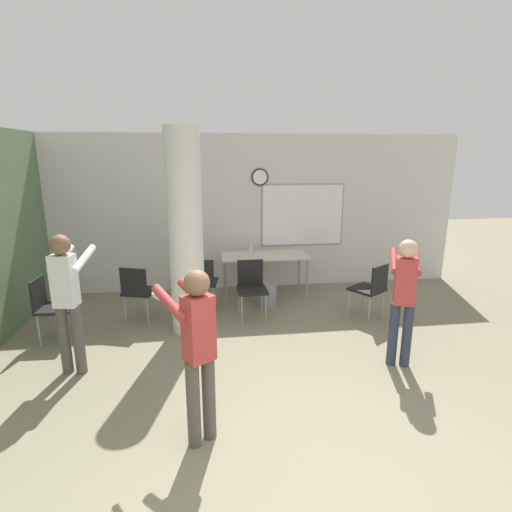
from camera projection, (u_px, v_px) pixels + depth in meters
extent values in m
cube|color=silver|center=(245.00, 213.00, 7.30)|extent=(8.00, 0.12, 2.80)
cylinder|color=black|center=(260.00, 177.00, 7.11)|extent=(0.30, 0.03, 0.30)
cylinder|color=white|center=(260.00, 177.00, 7.09)|extent=(0.26, 0.01, 0.25)
cube|color=#99999E|center=(302.00, 215.00, 7.39)|extent=(1.55, 0.01, 1.16)
cube|color=white|center=(303.00, 215.00, 7.38)|extent=(1.49, 0.02, 1.10)
cylinder|color=silver|center=(186.00, 234.00, 5.39)|extent=(0.47, 0.47, 2.80)
cube|color=beige|center=(265.00, 256.00, 6.98)|extent=(1.51, 0.67, 0.03)
cylinder|color=gray|center=(226.00, 282.00, 6.71)|extent=(0.04, 0.04, 0.71)
cylinder|color=gray|center=(307.00, 279.00, 6.89)|extent=(0.04, 0.04, 0.71)
cylinder|color=gray|center=(225.00, 273.00, 7.24)|extent=(0.04, 0.04, 0.71)
cylinder|color=gray|center=(299.00, 270.00, 7.42)|extent=(0.04, 0.04, 0.71)
cylinder|color=silver|center=(250.00, 248.00, 7.08)|extent=(0.07, 0.07, 0.17)
cylinder|color=silver|center=(250.00, 242.00, 7.05)|extent=(0.03, 0.03, 0.07)
cylinder|color=gray|center=(267.00, 294.00, 6.61)|extent=(0.31, 0.31, 0.39)
cube|color=black|center=(203.00, 282.00, 6.41)|extent=(0.50, 0.50, 0.04)
cube|color=black|center=(201.00, 273.00, 6.16)|extent=(0.40, 0.09, 0.40)
cylinder|color=#99999E|center=(216.00, 292.00, 6.64)|extent=(0.02, 0.02, 0.43)
cylinder|color=#99999E|center=(194.00, 292.00, 6.65)|extent=(0.02, 0.02, 0.43)
cylinder|color=#99999E|center=(214.00, 300.00, 6.30)|extent=(0.02, 0.02, 0.43)
cylinder|color=#99999E|center=(191.00, 300.00, 6.30)|extent=(0.02, 0.02, 0.43)
cube|color=black|center=(56.00, 308.00, 5.33)|extent=(0.46, 0.46, 0.04)
cube|color=black|center=(38.00, 293.00, 5.25)|extent=(0.05, 0.40, 0.40)
cylinder|color=#99999E|center=(67.00, 330.00, 5.23)|extent=(0.02, 0.02, 0.43)
cylinder|color=#99999E|center=(77.00, 319.00, 5.57)|extent=(0.02, 0.02, 0.43)
cylinder|color=#99999E|center=(39.00, 331.00, 5.20)|extent=(0.02, 0.02, 0.43)
cylinder|color=#99999E|center=(50.00, 320.00, 5.54)|extent=(0.02, 0.02, 0.43)
cube|color=black|center=(141.00, 291.00, 5.99)|extent=(0.55, 0.55, 0.04)
cube|color=black|center=(133.00, 281.00, 5.74)|extent=(0.39, 0.15, 0.40)
cylinder|color=#99999E|center=(158.00, 302.00, 6.19)|extent=(0.02, 0.02, 0.43)
cylinder|color=#99999E|center=(136.00, 301.00, 6.25)|extent=(0.02, 0.02, 0.43)
cylinder|color=#99999E|center=(148.00, 311.00, 5.84)|extent=(0.02, 0.02, 0.43)
cylinder|color=#99999E|center=(125.00, 309.00, 5.90)|extent=(0.02, 0.02, 0.43)
cube|color=black|center=(367.00, 289.00, 6.07)|extent=(0.61, 0.61, 0.04)
cube|color=black|center=(380.00, 279.00, 5.87)|extent=(0.35, 0.24, 0.40)
cylinder|color=#99999E|center=(363.00, 298.00, 6.38)|extent=(0.02, 0.02, 0.43)
cylinder|color=#99999E|center=(349.00, 303.00, 6.15)|extent=(0.02, 0.02, 0.43)
cylinder|color=#99999E|center=(383.00, 304.00, 6.11)|extent=(0.02, 0.02, 0.43)
cylinder|color=#99999E|center=(369.00, 310.00, 5.88)|extent=(0.02, 0.02, 0.43)
cube|color=black|center=(252.00, 290.00, 6.04)|extent=(0.45, 0.45, 0.04)
cube|color=black|center=(250.00, 272.00, 6.18)|extent=(0.40, 0.04, 0.40)
cylinder|color=#99999E|center=(242.00, 310.00, 5.89)|extent=(0.02, 0.02, 0.43)
cylinder|color=#99999E|center=(266.00, 308.00, 5.95)|extent=(0.02, 0.02, 0.43)
cylinder|color=#99999E|center=(239.00, 301.00, 6.24)|extent=(0.02, 0.02, 0.43)
cylinder|color=#99999E|center=(262.00, 300.00, 6.29)|extent=(0.02, 0.02, 0.43)
cylinder|color=#514C47|center=(79.00, 340.00, 4.51)|extent=(0.12, 0.12, 0.82)
cylinder|color=#514C47|center=(65.00, 339.00, 4.52)|extent=(0.12, 0.12, 0.82)
cube|color=white|center=(64.00, 281.00, 4.34)|extent=(0.27, 0.23, 0.58)
sphere|color=brown|center=(60.00, 245.00, 4.24)|extent=(0.22, 0.22, 0.22)
cylinder|color=white|center=(84.00, 259.00, 4.51)|extent=(0.17, 0.52, 0.23)
cylinder|color=white|center=(61.00, 259.00, 4.52)|extent=(0.17, 0.52, 0.23)
cylinder|color=#2D3347|center=(407.00, 336.00, 4.67)|extent=(0.11, 0.11, 0.77)
cylinder|color=#2D3347|center=(393.00, 334.00, 4.71)|extent=(0.11, 0.11, 0.77)
cube|color=#B23838|center=(405.00, 281.00, 4.52)|extent=(0.28, 0.25, 0.55)
sphere|color=#D8AD8C|center=(408.00, 249.00, 4.43)|extent=(0.21, 0.21, 0.21)
cylinder|color=#B23838|center=(416.00, 262.00, 4.65)|extent=(0.26, 0.48, 0.22)
cylinder|color=#B23838|center=(394.00, 261.00, 4.71)|extent=(0.26, 0.48, 0.22)
cube|color=white|center=(393.00, 256.00, 4.92)|extent=(0.08, 0.13, 0.04)
cylinder|color=#514C47|center=(209.00, 398.00, 3.46)|extent=(0.12, 0.12, 0.79)
cylinder|color=#514C47|center=(193.00, 405.00, 3.36)|extent=(0.12, 0.12, 0.79)
cube|color=#B23838|center=(198.00, 328.00, 3.24)|extent=(0.29, 0.28, 0.56)
sphere|color=brown|center=(197.00, 283.00, 3.15)|extent=(0.21, 0.21, 0.21)
cylinder|color=#B23838|center=(196.00, 296.00, 3.44)|extent=(0.34, 0.46, 0.22)
cylinder|color=#B23838|center=(170.00, 303.00, 3.28)|extent=(0.34, 0.46, 0.22)
cube|color=white|center=(157.00, 296.00, 3.45)|extent=(0.10, 0.13, 0.04)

